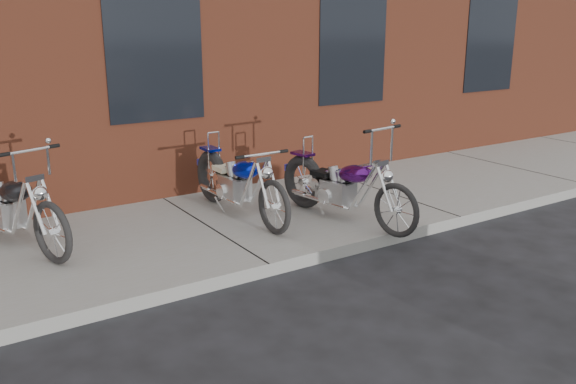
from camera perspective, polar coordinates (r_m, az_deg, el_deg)
ground at (r=6.67m, az=-1.77°, el=-7.94°), size 120.00×120.00×0.00m
sidewalk at (r=7.87m, az=-7.47°, el=-3.69°), size 22.00×3.00×0.15m
chopper_purple at (r=7.93m, az=5.17°, el=0.29°), size 0.62×2.32×1.31m
chopper_blue at (r=8.12m, az=-4.69°, el=0.70°), size 0.58×2.37×1.03m
chopper_third at (r=7.72m, az=-24.67°, el=-1.44°), size 0.92×2.34×1.23m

